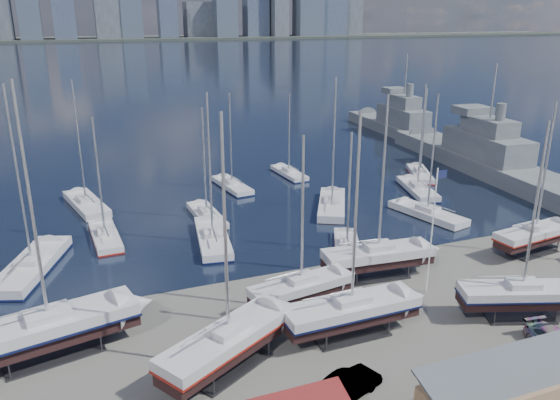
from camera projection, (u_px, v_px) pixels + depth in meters
name	position (u px, v px, depth m)	size (l,w,h in m)	color
ground	(389.00, 312.00, 44.63)	(1400.00, 1400.00, 0.00)	#605E59
water	(102.00, 58.00, 318.29)	(1400.00, 600.00, 0.40)	#182137
far_shore	(82.00, 40.00, 547.37)	(1400.00, 80.00, 2.20)	#2D332D
sailboat_cradle_0	(50.00, 328.00, 38.18)	(12.62, 5.88, 19.40)	#2D2D33
sailboat_cradle_1	(229.00, 341.00, 36.83)	(11.09, 8.20, 17.69)	#2D2D33
sailboat_cradle_2	(301.00, 287.00, 44.40)	(9.17, 3.83, 14.63)	#2D2D33
sailboat_cradle_3	(351.00, 310.00, 40.72)	(10.66, 3.12, 17.08)	#2D2D33
sailboat_cradle_4	(378.00, 256.00, 50.05)	(10.54, 3.77, 16.80)	#2D2D33
sailboat_cradle_5	(522.00, 294.00, 43.17)	(10.19, 5.88, 15.91)	#2D2D33
sailboat_cradle_6	(535.00, 234.00, 55.15)	(9.76, 3.76, 15.42)	#2D2D33
sailboat_moored_0	(32.00, 268.00, 51.69)	(7.49, 12.75, 18.41)	black
sailboat_moored_1	(105.00, 237.00, 58.90)	(3.09, 9.48, 14.00)	black
sailboat_moored_2	(87.00, 206.00, 68.77)	(5.41, 11.49, 16.73)	black
sailboat_moored_3	(213.00, 240.00, 58.18)	(4.80, 11.52, 16.70)	black
sailboat_moored_4	(207.00, 216.00, 65.08)	(2.98, 9.31, 13.91)	black
sailboat_moored_5	(232.00, 186.00, 76.57)	(3.76, 9.60, 13.97)	black
sailboat_moored_6	(347.00, 248.00, 56.28)	(5.89, 8.90, 12.99)	black
sailboat_moored_7	(332.00, 206.00, 68.48)	(8.08, 11.44, 17.03)	black
sailboat_moored_8	(289.00, 174.00, 82.70)	(2.99, 8.83, 12.99)	black
sailboat_moored_9	(427.00, 215.00, 65.61)	(5.23, 10.64, 15.49)	black
sailboat_moored_10	(417.00, 190.00, 74.94)	(5.49, 10.66, 15.35)	black
sailboat_moored_11	(420.00, 175.00, 82.21)	(6.09, 9.47, 13.78)	black
naval_ship_east	(484.00, 161.00, 84.48)	(10.63, 44.79, 17.99)	slate
naval_ship_west	(402.00, 127.00, 110.26)	(8.37, 38.42, 17.43)	slate
car_b	(348.00, 385.00, 34.49)	(1.73, 4.95, 1.63)	gray
car_c	(548.00, 363.00, 36.85)	(2.35, 5.09, 1.42)	gray
car_d	(558.00, 344.00, 38.84)	(2.22, 5.47, 1.59)	gray
flagpole	(433.00, 223.00, 45.91)	(1.00, 0.12, 11.25)	white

